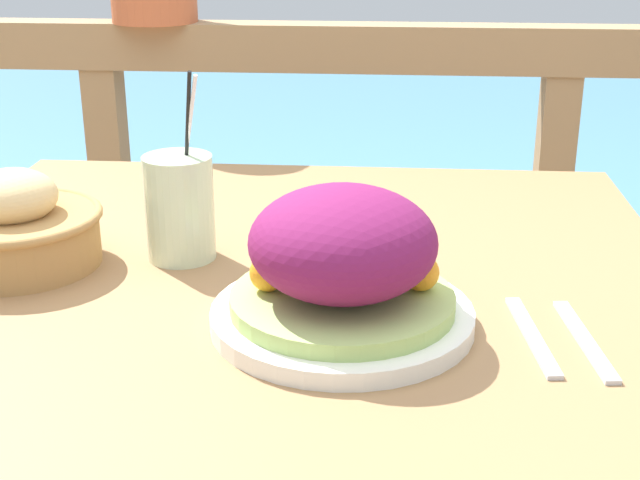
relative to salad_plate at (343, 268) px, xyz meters
name	(u,v)px	position (x,y,z in m)	size (l,w,h in m)	color
patio_table	(286,342)	(-0.08, 0.15, -0.17)	(0.98, 0.93, 0.75)	#997047
railing_fence	(327,156)	(-0.08, 0.88, -0.12)	(2.80, 0.08, 0.96)	#937551
sea_backdrop	(364,119)	(-0.08, 3.38, -0.63)	(12.00, 4.00, 0.38)	teal
salad_plate	(343,268)	(0.00, 0.00, 0.00)	(0.28, 0.28, 0.15)	white
drink_glass	(180,207)	(-0.22, 0.18, 0.00)	(0.09, 0.09, 0.24)	beige
bread_basket	(15,228)	(-0.42, 0.14, -0.02)	(0.22, 0.22, 0.12)	#AD7F47
fork	(532,335)	(0.20, -0.01, -0.06)	(0.04, 0.18, 0.00)	silver
knife	(584,340)	(0.25, -0.02, -0.06)	(0.04, 0.18, 0.00)	silver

